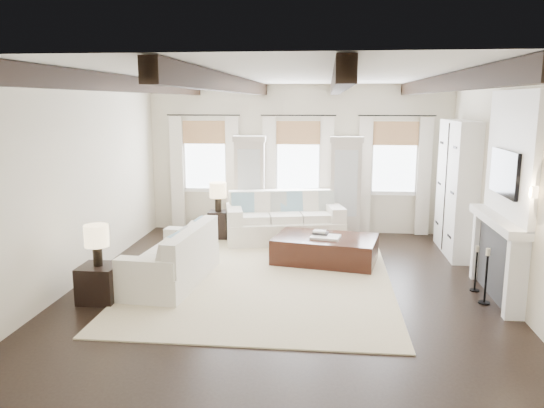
# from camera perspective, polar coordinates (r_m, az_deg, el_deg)

# --- Properties ---
(ground) EXTENTS (7.50, 7.50, 0.00)m
(ground) POSITION_cam_1_polar(r_m,az_deg,el_deg) (8.26, 1.29, -9.13)
(ground) COLOR black
(ground) RESTS_ON ground
(room_shell) EXTENTS (6.54, 7.54, 3.22)m
(room_shell) POSITION_cam_1_polar(r_m,az_deg,el_deg) (8.68, 6.77, 4.62)
(room_shell) COLOR beige
(room_shell) RESTS_ON ground
(area_rug) EXTENTS (4.07, 4.77, 0.02)m
(area_rug) POSITION_cam_1_polar(r_m,az_deg,el_deg) (8.63, -0.98, -8.18)
(area_rug) COLOR beige
(area_rug) RESTS_ON ground
(sofa_back) EXTENTS (2.53, 1.55, 1.01)m
(sofa_back) POSITION_cam_1_polar(r_m,az_deg,el_deg) (10.95, 1.30, -1.83)
(sofa_back) COLOR white
(sofa_back) RESTS_ON ground
(sofa_left) EXTENTS (1.13, 2.17, 0.90)m
(sofa_left) POSITION_cam_1_polar(r_m,az_deg,el_deg) (8.56, -10.37, -6.01)
(sofa_left) COLOR white
(sofa_left) RESTS_ON ground
(ottoman) EXTENTS (1.95, 1.43, 0.47)m
(ottoman) POSITION_cam_1_polar(r_m,az_deg,el_deg) (9.57, 5.75, -4.89)
(ottoman) COLOR black
(ottoman) RESTS_ON ground
(tray) EXTENTS (0.56, 0.47, 0.04)m
(tray) POSITION_cam_1_polar(r_m,az_deg,el_deg) (9.43, 5.77, -3.54)
(tray) COLOR white
(tray) RESTS_ON ottoman
(book_lower) EXTENTS (0.29, 0.25, 0.04)m
(book_lower) POSITION_cam_1_polar(r_m,az_deg,el_deg) (9.52, 5.25, -3.13)
(book_lower) COLOR #262628
(book_lower) RESTS_ON tray
(book_upper) EXTENTS (0.25, 0.21, 0.03)m
(book_upper) POSITION_cam_1_polar(r_m,az_deg,el_deg) (9.50, 5.12, -2.94)
(book_upper) COLOR beige
(book_upper) RESTS_ON book_lower
(side_table_front) EXTENTS (0.53, 0.53, 0.53)m
(side_table_front) POSITION_cam_1_polar(r_m,az_deg,el_deg) (8.11, -18.07, -8.10)
(side_table_front) COLOR black
(side_table_front) RESTS_ON ground
(lamp_front) EXTENTS (0.35, 0.35, 0.60)m
(lamp_front) POSITION_cam_1_polar(r_m,az_deg,el_deg) (7.93, -18.35, -3.51)
(lamp_front) COLOR black
(lamp_front) RESTS_ON side_table_front
(side_table_back) EXTENTS (0.39, 0.39, 0.59)m
(side_table_back) POSITION_cam_1_polar(r_m,az_deg,el_deg) (11.17, -5.76, -2.25)
(side_table_back) COLOR black
(side_table_back) RESTS_ON ground
(lamp_back) EXTENTS (0.35, 0.35, 0.61)m
(lamp_back) POSITION_cam_1_polar(r_m,az_deg,el_deg) (11.03, -5.83, 1.31)
(lamp_back) COLOR black
(lamp_back) RESTS_ON side_table_back
(candlestick_near) EXTENTS (0.17, 0.17, 0.82)m
(candlestick_near) POSITION_cam_1_polar(r_m,az_deg,el_deg) (8.18, 22.01, -7.66)
(candlestick_near) COLOR black
(candlestick_near) RESTS_ON ground
(candlestick_far) EXTENTS (0.14, 0.14, 0.71)m
(candlestick_far) POSITION_cam_1_polar(r_m,az_deg,el_deg) (8.66, 21.06, -6.87)
(candlestick_far) COLOR black
(candlestick_far) RESTS_ON ground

